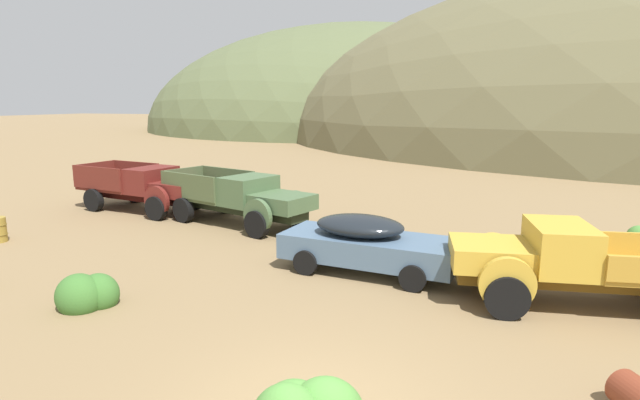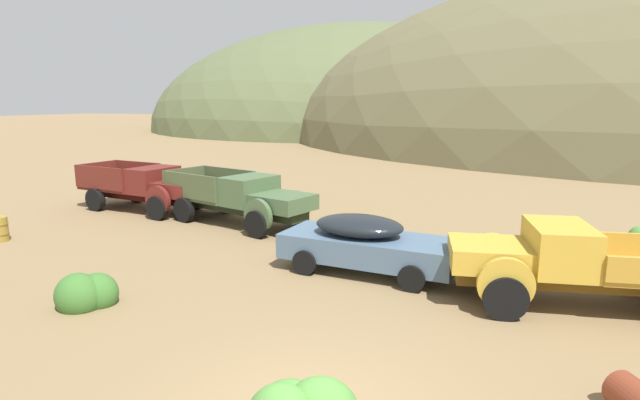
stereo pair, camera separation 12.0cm
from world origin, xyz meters
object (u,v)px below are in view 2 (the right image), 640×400
truck_oxblood (151,188)px  truck_weathered_green (246,199)px  car_chalk_blue (374,244)px  truck_faded_yellow (561,263)px

truck_oxblood → truck_weathered_green: (5.02, -0.89, 0.00)m
truck_oxblood → car_chalk_blue: truck_oxblood is taller
truck_oxblood → car_chalk_blue: bearing=-14.4°
car_chalk_blue → truck_faded_yellow: bearing=-3.2°
car_chalk_blue → truck_faded_yellow: truck_faded_yellow is taller
truck_weathered_green → truck_faded_yellow: size_ratio=1.09×
truck_oxblood → truck_faded_yellow: (15.41, -5.23, -0.03)m
truck_oxblood → truck_weathered_green: same height
truck_oxblood → truck_weathered_green: size_ratio=0.92×
truck_weathered_green → car_chalk_blue: truck_weathered_green is taller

